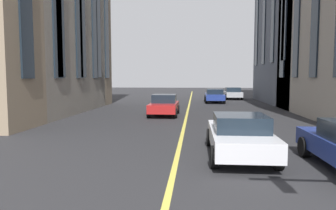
% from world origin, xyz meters
% --- Properties ---
extents(lane_centre_line, '(80.00, 0.16, 0.01)m').
position_xyz_m(lane_centre_line, '(20.00, 0.00, 0.00)').
color(lane_centre_line, '#D8C64C').
rests_on(lane_centre_line, ground_plane).
extents(car_white_far, '(4.40, 1.95, 1.37)m').
position_xyz_m(car_white_far, '(12.70, -1.98, 0.70)').
color(car_white_far, silver).
rests_on(car_white_far, ground_plane).
extents(car_silver_mid, '(4.40, 1.95, 1.37)m').
position_xyz_m(car_silver_mid, '(39.80, -4.90, 0.70)').
color(car_silver_mid, '#B7BABF').
rests_on(car_silver_mid, ground_plane).
extents(car_blue_trailing, '(4.40, 1.95, 1.37)m').
position_xyz_m(car_blue_trailing, '(34.67, -2.49, 0.70)').
color(car_blue_trailing, navy).
rests_on(car_blue_trailing, ground_plane).
extents(car_red_oncoming, '(3.90, 1.89, 1.40)m').
position_xyz_m(car_red_oncoming, '(23.36, 1.49, 0.70)').
color(car_red_oncoming, '#B21E1E').
rests_on(car_red_oncoming, ground_plane).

